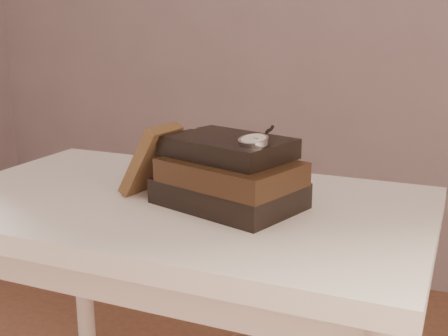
% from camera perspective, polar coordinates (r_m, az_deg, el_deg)
% --- Properties ---
extents(table, '(1.00, 0.60, 0.75)m').
position_cam_1_polar(table, '(1.21, -4.41, -7.20)').
color(table, white).
rests_on(table, ground).
extents(book_stack, '(0.31, 0.26, 0.13)m').
position_cam_1_polar(book_stack, '(1.11, 0.53, -0.68)').
color(book_stack, black).
rests_on(book_stack, table).
extents(journal, '(0.11, 0.11, 0.15)m').
position_cam_1_polar(journal, '(1.19, -7.27, 0.87)').
color(journal, '#422C19').
rests_on(journal, table).
extents(pocket_watch, '(0.07, 0.16, 0.02)m').
position_cam_1_polar(pocket_watch, '(1.04, 3.03, 2.79)').
color(pocket_watch, silver).
rests_on(pocket_watch, book_stack).
extents(eyeglasses, '(0.15, 0.16, 0.05)m').
position_cam_1_polar(eyeglasses, '(1.24, -0.15, 1.52)').
color(eyeglasses, silver).
rests_on(eyeglasses, book_stack).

